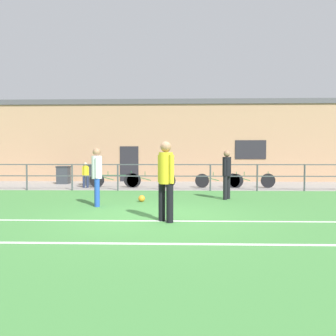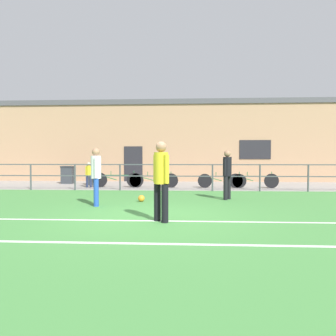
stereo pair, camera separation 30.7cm
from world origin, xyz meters
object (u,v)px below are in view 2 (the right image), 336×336
at_px(bicycle_parked_0, 117,180).
at_px(bicycle_parked_1, 253,181).
at_px(player_goalkeeper, 227,172).
at_px(soccer_ball_match, 141,198).
at_px(player_winger, 96,173).
at_px(spectator_child, 89,173).
at_px(trash_bin_0, 68,175).
at_px(player_striker, 161,176).
at_px(bicycle_parked_3, 154,180).
at_px(bicycle_parked_2, 222,181).
at_px(trash_bin_1, 94,175).

distance_m(bicycle_parked_0, bicycle_parked_1, 6.40).
relative_size(player_goalkeeper, soccer_ball_match, 7.78).
xyz_separation_m(player_winger, spectator_child, (-1.94, 5.42, -0.28)).
relative_size(spectator_child, trash_bin_0, 1.24).
bearing_deg(player_goalkeeper, player_winger, 144.05).
bearing_deg(spectator_child, soccer_ball_match, 125.01).
xyz_separation_m(player_striker, spectator_child, (-4.05, 7.60, -0.32)).
height_order(player_winger, trash_bin_0, player_winger).
distance_m(soccer_ball_match, bicycle_parked_0, 4.98).
relative_size(player_striker, bicycle_parked_3, 0.77).
distance_m(player_striker, trash_bin_0, 11.33).
xyz_separation_m(player_winger, bicycle_parked_1, (5.77, 5.54, -0.60)).
bearing_deg(player_goalkeeper, bicycle_parked_1, 8.47).
distance_m(soccer_ball_match, spectator_child, 5.52).
distance_m(player_striker, player_winger, 3.03).
relative_size(soccer_ball_match, trash_bin_0, 0.23).
bearing_deg(player_striker, player_goalkeeper, 109.26).
height_order(soccer_ball_match, bicycle_parked_1, bicycle_parked_1).
relative_size(spectator_child, bicycle_parked_1, 0.51).
xyz_separation_m(bicycle_parked_0, bicycle_parked_3, (1.76, -0.00, -0.01)).
height_order(player_goalkeeper, player_winger, player_winger).
bearing_deg(bicycle_parked_2, trash_bin_1, 170.54).
distance_m(player_striker, bicycle_parked_3, 7.81).
height_order(player_winger, soccer_ball_match, player_winger).
relative_size(player_goalkeeper, player_winger, 0.98).
bearing_deg(bicycle_parked_2, soccer_ball_match, -123.93).
height_order(bicycle_parked_3, trash_bin_0, trash_bin_0).
relative_size(bicycle_parked_0, bicycle_parked_1, 1.01).
height_order(player_goalkeeper, trash_bin_0, player_goalkeeper).
xyz_separation_m(soccer_ball_match, bicycle_parked_1, (4.56, 4.62, 0.26)).
height_order(bicycle_parked_0, bicycle_parked_1, bicycle_parked_0).
relative_size(player_goalkeeper, player_striker, 0.94).
xyz_separation_m(spectator_child, bicycle_parked_0, (1.31, 0.12, -0.31)).
height_order(player_striker, bicycle_parked_0, player_striker).
relative_size(spectator_child, trash_bin_1, 1.11).
height_order(spectator_child, bicycle_parked_3, spectator_child).
height_order(player_striker, bicycle_parked_3, player_striker).
distance_m(soccer_ball_match, trash_bin_1, 6.56).
distance_m(player_striker, soccer_ball_match, 3.35).
bearing_deg(trash_bin_0, soccer_ball_match, -52.96).
bearing_deg(bicycle_parked_2, spectator_child, -178.87).
relative_size(player_winger, bicycle_parked_0, 0.73).
distance_m(player_striker, bicycle_parked_0, 8.21).
bearing_deg(player_striker, soccer_ball_match, 152.44).
distance_m(player_goalkeeper, player_winger, 4.37).
height_order(player_striker, spectator_child, player_striker).
bearing_deg(bicycle_parked_1, player_goalkeeper, -113.66).
height_order(soccer_ball_match, bicycle_parked_2, bicycle_parked_2).
bearing_deg(player_goalkeeper, trash_bin_1, 82.91).
relative_size(player_winger, trash_bin_1, 1.60).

